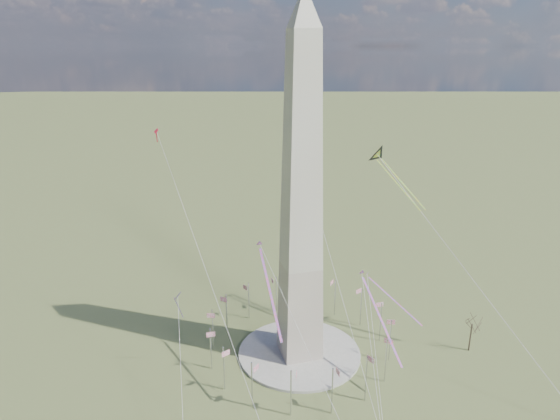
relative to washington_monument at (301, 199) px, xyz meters
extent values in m
plane|color=#4F542A|center=(0.00, 0.00, -47.95)|extent=(2000.00, 2000.00, 0.00)
cylinder|color=#AEA89F|center=(0.00, 0.00, -47.55)|extent=(36.00, 36.00, 0.80)
pyramid|color=beige|center=(0.00, 0.00, 47.85)|extent=(9.90, 9.90, 10.00)
cylinder|color=silver|center=(26.00, 0.00, -41.45)|extent=(0.36, 0.36, 13.00)
cube|color=#BC1934|center=(26.00, 1.30, -36.15)|extent=(2.40, 0.08, 1.50)
cylinder|color=silver|center=(24.02, 9.95, -41.45)|extent=(0.36, 0.36, 13.00)
cube|color=#BC1934|center=(23.52, 11.15, -36.15)|extent=(2.25, 0.99, 1.50)
cylinder|color=silver|center=(18.38, 18.38, -41.45)|extent=(0.36, 0.36, 13.00)
cube|color=#BC1934|center=(17.47, 19.30, -36.15)|extent=(1.75, 1.75, 1.50)
cylinder|color=silver|center=(9.95, 24.02, -41.45)|extent=(0.36, 0.36, 13.00)
cube|color=#BC1934|center=(8.75, 24.52, -36.15)|extent=(0.99, 2.25, 1.50)
cylinder|color=silver|center=(0.00, 26.00, -41.45)|extent=(0.36, 0.36, 13.00)
cube|color=#BC1934|center=(-1.30, 26.00, -36.15)|extent=(0.08, 2.40, 1.50)
cylinder|color=silver|center=(-9.95, 24.02, -41.45)|extent=(0.36, 0.36, 13.00)
cube|color=#BC1934|center=(-11.15, 23.52, -36.15)|extent=(0.99, 2.25, 1.50)
cylinder|color=silver|center=(-18.38, 18.38, -41.45)|extent=(0.36, 0.36, 13.00)
cube|color=#BC1934|center=(-19.30, 17.47, -36.15)|extent=(1.75, 1.75, 1.50)
cylinder|color=silver|center=(-24.02, 9.95, -41.45)|extent=(0.36, 0.36, 13.00)
cube|color=#BC1934|center=(-24.52, 8.75, -36.15)|extent=(2.25, 0.99, 1.50)
cylinder|color=silver|center=(-26.00, 0.00, -41.45)|extent=(0.36, 0.36, 13.00)
cube|color=#BC1934|center=(-26.00, -1.30, -36.15)|extent=(2.40, 0.08, 1.50)
cylinder|color=silver|center=(-24.02, -9.95, -41.45)|extent=(0.36, 0.36, 13.00)
cube|color=#BC1934|center=(-23.52, -11.15, -36.15)|extent=(2.25, 0.99, 1.50)
cylinder|color=silver|center=(-18.38, -18.38, -41.45)|extent=(0.36, 0.36, 13.00)
cube|color=#BC1934|center=(-17.47, -19.30, -36.15)|extent=(1.75, 1.75, 1.50)
cylinder|color=silver|center=(-9.95, -24.02, -41.45)|extent=(0.36, 0.36, 13.00)
cube|color=#BC1934|center=(-8.75, -24.52, -36.15)|extent=(0.99, 2.25, 1.50)
cylinder|color=silver|center=(0.00, -26.00, -41.45)|extent=(0.36, 0.36, 13.00)
cube|color=#BC1934|center=(1.30, -26.00, -36.15)|extent=(0.08, 2.40, 1.50)
cylinder|color=silver|center=(9.95, -24.02, -41.45)|extent=(0.36, 0.36, 13.00)
cube|color=#BC1934|center=(11.15, -23.52, -36.15)|extent=(0.99, 2.25, 1.50)
cylinder|color=silver|center=(18.38, -18.38, -41.45)|extent=(0.36, 0.36, 13.00)
cube|color=#BC1934|center=(19.30, -17.47, -36.15)|extent=(1.75, 1.75, 1.50)
cylinder|color=silver|center=(24.02, -9.95, -41.45)|extent=(0.36, 0.36, 13.00)
cube|color=#BC1934|center=(24.52, -8.75, -36.15)|extent=(2.25, 0.99, 1.50)
cylinder|color=brown|center=(49.49, -11.98, -43.46)|extent=(0.42, 0.42, 8.98)
cube|color=orange|center=(32.75, 4.94, 0.65)|extent=(7.09, 15.73, 11.87)
cube|color=orange|center=(30.76, 4.09, 0.65)|extent=(7.09, 15.73, 11.87)
cube|color=navy|center=(-33.92, 1.64, -24.71)|extent=(2.04, 2.79, 2.11)
cube|color=#FF2D28|center=(-33.92, 1.64, -28.18)|extent=(2.32, 1.79, 7.27)
cube|color=#FF2D28|center=(18.28, -14.43, -31.14)|extent=(1.61, 23.25, 14.55)
cube|color=#FF2D28|center=(-11.97, -12.32, -19.72)|extent=(1.14, 23.08, 14.45)
cube|color=#FF2D28|center=(31.30, 1.60, -35.85)|extent=(12.38, 14.26, 11.46)
cube|color=red|center=(-35.29, 30.92, 14.93)|extent=(1.39, 1.52, 1.54)
cube|color=red|center=(-35.29, 30.92, 13.26)|extent=(0.39, 1.34, 3.52)
cube|color=white|center=(9.52, 41.32, 15.75)|extent=(1.33, 1.96, 1.77)
cube|color=white|center=(9.52, 41.32, 13.81)|extent=(0.62, 1.53, 4.07)
camera|label=1|loc=(-39.84, -120.71, 38.77)|focal=32.00mm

